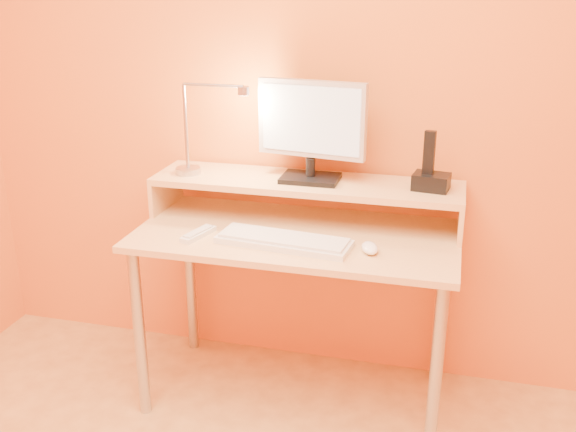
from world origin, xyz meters
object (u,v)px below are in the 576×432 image
(lamp_base, at_px, (188,170))
(remote_control, at_px, (198,234))
(monitor_panel, at_px, (312,119))
(phone_dock, at_px, (431,182))
(keyboard, at_px, (284,242))
(mouse, at_px, (370,248))

(lamp_base, distance_m, remote_control, 0.33)
(monitor_panel, xyz_separation_m, remote_control, (-0.36, -0.29, -0.39))
(remote_control, bearing_deg, lamp_base, 134.43)
(phone_dock, bearing_deg, lamp_base, -170.13)
(phone_dock, relative_size, remote_control, 0.78)
(phone_dock, bearing_deg, monitor_panel, -173.20)
(keyboard, height_order, mouse, mouse)
(mouse, xyz_separation_m, remote_control, (-0.63, -0.01, -0.01))
(remote_control, bearing_deg, keyboard, 16.73)
(lamp_base, relative_size, remote_control, 0.60)
(monitor_panel, height_order, mouse, monitor_panel)
(keyboard, distance_m, remote_control, 0.32)
(lamp_base, height_order, phone_dock, phone_dock)
(monitor_panel, xyz_separation_m, mouse, (0.27, -0.28, -0.38))
(keyboard, bearing_deg, monitor_panel, 89.37)
(monitor_panel, distance_m, remote_control, 0.60)
(mouse, relative_size, remote_control, 0.59)
(lamp_base, distance_m, keyboard, 0.55)
(remote_control, bearing_deg, phone_dock, 35.10)
(lamp_base, height_order, mouse, lamp_base)
(monitor_panel, distance_m, lamp_base, 0.54)
(monitor_panel, bearing_deg, remote_control, -132.91)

